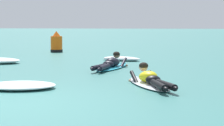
{
  "coord_description": "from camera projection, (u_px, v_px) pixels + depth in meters",
  "views": [
    {
      "loc": [
        3.0,
        -7.68,
        1.48
      ],
      "look_at": [
        1.58,
        3.97,
        0.36
      ],
      "focal_mm": 72.52,
      "sensor_mm": 36.0,
      "label": 1
    }
  ],
  "objects": [
    {
      "name": "ground_plane",
      "position": [
        91.0,
        57.0,
        17.98
      ],
      "size": [
        120.0,
        120.0,
        0.0
      ],
      "primitive_type": "plane",
      "color": "#387A75"
    },
    {
      "name": "surfer_near",
      "position": [
        150.0,
        80.0,
        10.11
      ],
      "size": [
        1.34,
        2.6,
        0.53
      ],
      "color": "silver",
      "rests_on": "ground"
    },
    {
      "name": "surfer_far",
      "position": [
        111.0,
        64.0,
        13.69
      ],
      "size": [
        1.01,
        2.74,
        0.55
      ],
      "color": "#2DB2D1",
      "rests_on": "ground"
    },
    {
      "name": "whitewater_front",
      "position": [
        122.0,
        59.0,
        16.43
      ],
      "size": [
        1.55,
        1.01,
        0.16
      ],
      "color": "white",
      "rests_on": "ground"
    },
    {
      "name": "whitewater_far_band",
      "position": [
        21.0,
        86.0,
        9.76
      ],
      "size": [
        1.67,
        1.35,
        0.14
      ],
      "color": "white",
      "rests_on": "ground"
    },
    {
      "name": "channel_marker_buoy",
      "position": [
        56.0,
        44.0,
        20.87
      ],
      "size": [
        0.56,
        0.56,
        0.97
      ],
      "color": "#EA5B0F",
      "rests_on": "ground"
    }
  ]
}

